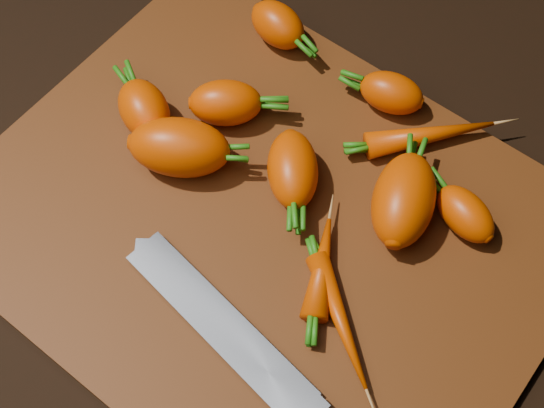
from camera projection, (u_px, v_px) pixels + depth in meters
The scene contains 14 objects.
ground at pixel (265, 230), 0.67m from camera, with size 2.00×2.00×0.01m, color black.
cutting_board at pixel (265, 225), 0.66m from camera, with size 0.50×0.40×0.01m, color #512409.
carrot_0 at pixel (226, 103), 0.69m from camera, with size 0.07×0.04×0.04m, color #CD3F00.
carrot_1 at pixel (144, 110), 0.69m from camera, with size 0.06×0.04×0.04m, color #CD3F00.
carrot_2 at pixel (293, 169), 0.66m from camera, with size 0.08×0.04×0.04m, color #CD3F00.
carrot_3 at pixel (404, 200), 0.64m from camera, with size 0.09×0.05×0.05m, color #CD3F00.
carrot_4 at pixel (391, 93), 0.70m from camera, with size 0.06×0.04×0.04m, color #CD3F00.
carrot_5 at pixel (278, 25), 0.74m from camera, with size 0.06×0.04×0.04m, color #CD3F00.
carrot_6 at pixel (465, 214), 0.64m from camera, with size 0.06×0.04×0.04m, color #CD3F00.
carrot_7 at pixel (431, 135), 0.69m from camera, with size 0.12×0.03×0.03m, color #CD3F00.
carrot_8 at pixel (340, 320), 0.61m from camera, with size 0.12×0.02×0.02m, color #CD3F00.
carrot_9 at pixel (322, 267), 0.63m from camera, with size 0.09×0.02×0.02m, color #CD3F00.
carrot_10 at pixel (179, 147), 0.66m from camera, with size 0.09×0.05×0.05m, color #CD3F00.
knife at pixel (235, 339), 0.60m from camera, with size 0.32×0.07×0.02m.
Camera 1 is at (0.19, -0.23, 0.60)m, focal length 50.00 mm.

